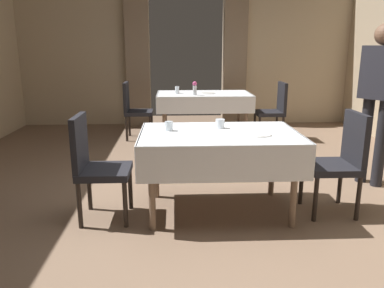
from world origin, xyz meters
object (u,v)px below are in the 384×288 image
(glass_far_b, at_px, (177,90))
(person_waiter_by_doorway, at_px, (379,92))
(plate_far_c, at_px, (208,93))
(chair_far_right, at_px, (274,108))
(plate_mid_c, at_px, (259,134))
(glass_mid_a, at_px, (169,126))
(flower_vase_far, at_px, (195,88))
(dining_table_mid, at_px, (219,143))
(chair_mid_left, at_px, (95,163))
(chair_far_left, at_px, (134,108))
(dining_table_far, at_px, (204,99))
(glass_mid_b, at_px, (220,124))
(chair_mid_right, at_px, (340,158))

(glass_far_b, height_order, person_waiter_by_doorway, person_waiter_by_doorway)
(plate_far_c, bearing_deg, chair_far_right, -4.13)
(plate_mid_c, distance_m, plate_far_c, 3.00)
(glass_mid_a, bearing_deg, flower_vase_far, 81.87)
(dining_table_mid, distance_m, plate_mid_c, 0.37)
(person_waiter_by_doorway, bearing_deg, plate_mid_c, -151.65)
(chair_mid_left, xyz_separation_m, plate_mid_c, (1.42, -0.02, 0.24))
(chair_far_left, bearing_deg, dining_table_mid, -70.11)
(dining_table_far, distance_m, chair_far_right, 1.16)
(glass_mid_b, bearing_deg, plate_far_c, 87.38)
(glass_far_b, bearing_deg, chair_mid_left, -103.89)
(plate_mid_c, bearing_deg, glass_mid_b, 136.05)
(plate_mid_c, distance_m, glass_far_b, 3.08)
(plate_mid_c, relative_size, glass_far_b, 1.79)
(plate_mid_c, bearing_deg, chair_mid_left, 179.39)
(chair_far_right, xyz_separation_m, glass_mid_b, (-1.20, -2.63, 0.28))
(chair_mid_left, height_order, plate_mid_c, chair_mid_left)
(dining_table_far, bearing_deg, chair_mid_right, -71.32)
(plate_mid_c, xyz_separation_m, plate_far_c, (-0.18, 3.00, 0.00))
(glass_far_b, bearing_deg, dining_table_mid, -83.04)
(glass_mid_b, bearing_deg, chair_mid_left, -165.99)
(chair_mid_right, distance_m, chair_far_left, 3.70)
(chair_mid_right, distance_m, glass_mid_b, 1.13)
(dining_table_far, xyz_separation_m, plate_far_c, (0.07, -0.04, 0.10))
(chair_mid_right, relative_size, chair_mid_left, 1.00)
(person_waiter_by_doorway, bearing_deg, chair_mid_left, -165.13)
(plate_far_c, bearing_deg, glass_far_b, 179.28)
(flower_vase_far, xyz_separation_m, plate_far_c, (0.23, 0.20, -0.11))
(plate_far_c, relative_size, person_waiter_by_doorway, 0.13)
(glass_mid_a, relative_size, plate_far_c, 0.37)
(person_waiter_by_doorway, bearing_deg, chair_far_right, 103.98)
(chair_far_right, height_order, flower_vase_far, flower_vase_far)
(flower_vase_far, bearing_deg, dining_table_mid, -88.31)
(chair_mid_left, xyz_separation_m, plate_far_c, (1.24, 2.98, 0.24))
(chair_mid_left, height_order, chair_far_right, same)
(chair_far_left, distance_m, flower_vase_far, 1.08)
(flower_vase_far, bearing_deg, plate_mid_c, -81.67)
(chair_far_right, relative_size, glass_mid_a, 10.78)
(glass_mid_a, height_order, plate_mid_c, glass_mid_a)
(chair_mid_right, bearing_deg, glass_far_b, 116.06)
(dining_table_mid, bearing_deg, plate_mid_c, -20.31)
(chair_far_right, bearing_deg, glass_mid_b, -114.63)
(dining_table_mid, height_order, chair_far_left, chair_far_left)
(chair_mid_left, distance_m, glass_mid_b, 1.18)
(dining_table_far, distance_m, chair_mid_right, 3.15)
(chair_mid_left, relative_size, chair_far_left, 1.00)
(dining_table_far, bearing_deg, plate_far_c, -28.78)
(chair_mid_right, bearing_deg, chair_far_right, 87.24)
(glass_mid_b, bearing_deg, flower_vase_far, 92.39)
(chair_mid_right, bearing_deg, plate_far_c, 107.74)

